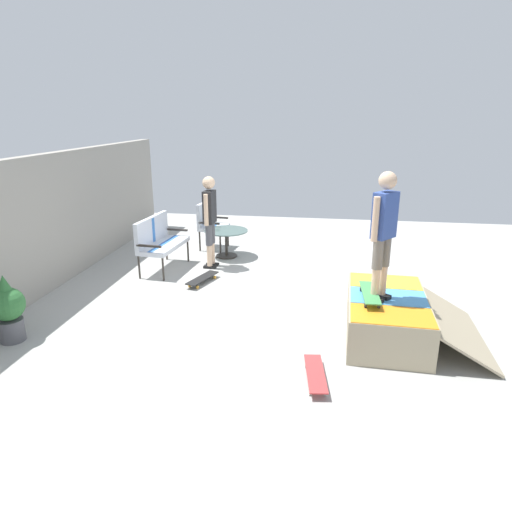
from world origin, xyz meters
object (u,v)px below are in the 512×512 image
(patio_bench, at_px, (158,238))
(potted_plant, at_px, (8,308))
(person_skater, at_px, (384,228))
(person_watching, at_px, (210,215))
(patio_table, at_px, (226,238))
(skateboard_on_ramp, at_px, (370,293))
(patio_chair_near_house, at_px, (209,221))
(skate_ramp, at_px, (389,316))
(skateboard_by_bench, at_px, (202,278))
(skateboard_spare, at_px, (315,374))

(patio_bench, distance_m, potted_plant, 3.21)
(person_skater, distance_m, potted_plant, 4.93)
(person_watching, bearing_deg, patio_table, -12.30)
(patio_bench, bearing_deg, skateboard_on_ramp, -121.74)
(patio_chair_near_house, relative_size, person_skater, 0.62)
(patio_bench, relative_size, skateboard_on_ramp, 1.61)
(potted_plant, bearing_deg, skate_ramp, -79.69)
(skate_ramp, distance_m, patio_table, 4.30)
(skate_ramp, xyz_separation_m, skateboard_by_bench, (1.57, 3.01, -0.20))
(person_watching, relative_size, skateboard_by_bench, 2.15)
(patio_bench, bearing_deg, skateboard_by_bench, -121.09)
(skate_ramp, distance_m, skateboard_by_bench, 3.40)
(potted_plant, bearing_deg, person_skater, -80.60)
(skateboard_on_ramp, bearing_deg, patio_bench, 58.26)
(skateboard_spare, bearing_deg, potted_plant, 85.07)
(person_watching, distance_m, skateboard_spare, 4.37)
(patio_table, relative_size, potted_plant, 0.98)
(patio_chair_near_house, xyz_separation_m, skateboard_by_bench, (-2.15, -0.42, -0.53))
(patio_table, xyz_separation_m, person_skater, (-3.27, -2.73, 1.12))
(patio_bench, xyz_separation_m, patio_table, (0.98, -1.10, -0.21))
(person_watching, xyz_separation_m, person_skater, (-2.56, -2.89, 0.49))
(patio_table, distance_m, person_watching, 0.96)
(skateboard_on_ramp, height_order, potted_plant, potted_plant)
(potted_plant, bearing_deg, skateboard_spare, -94.93)
(skate_ramp, relative_size, person_watching, 1.04)
(skate_ramp, height_order, skateboard_by_bench, skate_ramp)
(patio_bench, bearing_deg, potted_plant, 163.53)
(patio_bench, height_order, patio_chair_near_house, same)
(person_skater, relative_size, skateboard_by_bench, 2.01)
(patio_bench, xyz_separation_m, person_skater, (-2.29, -3.84, 0.91))
(patio_chair_near_house, bearing_deg, patio_table, -137.94)
(person_watching, xyz_separation_m, potted_plant, (-3.35, 1.86, -0.57))
(patio_bench, distance_m, patio_chair_near_house, 1.65)
(skateboard_spare, bearing_deg, person_skater, -33.64)
(patio_bench, distance_m, person_skater, 4.56)
(skate_ramp, bearing_deg, potted_plant, 100.31)
(patio_bench, xyz_separation_m, skateboard_on_ramp, (-2.31, -3.73, 0.04))
(patio_bench, distance_m, person_watching, 1.07)
(skateboard_by_bench, bearing_deg, skate_ramp, -117.53)
(patio_chair_near_house, bearing_deg, skateboard_on_ramp, -140.83)
(person_skater, xyz_separation_m, skateboard_spare, (-1.13, 0.75, -1.44))
(patio_chair_near_house, xyz_separation_m, person_watching, (-1.27, -0.36, 0.43))
(skateboard_by_bench, bearing_deg, person_watching, 4.14)
(skateboard_by_bench, relative_size, skateboard_spare, 1.00)
(patio_bench, relative_size, potted_plant, 1.41)
(person_skater, height_order, skateboard_spare, person_skater)
(skateboard_spare, bearing_deg, skateboard_by_bench, 36.42)
(skateboard_by_bench, distance_m, potted_plant, 3.15)
(patio_chair_near_house, xyz_separation_m, potted_plant, (-4.62, 1.50, -0.15))
(person_watching, height_order, person_skater, person_skater)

